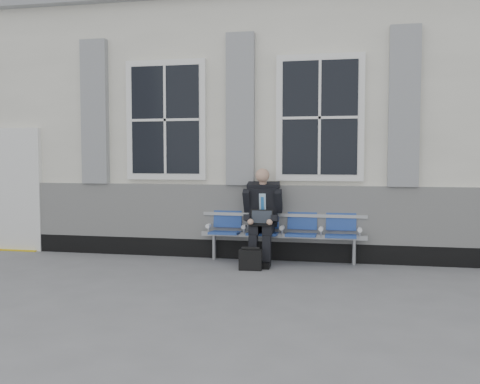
# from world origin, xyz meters

# --- Properties ---
(ground) EXTENTS (70.00, 70.00, 0.00)m
(ground) POSITION_xyz_m (0.00, 0.00, 0.00)
(ground) COLOR slate
(ground) RESTS_ON ground
(station_building) EXTENTS (14.40, 4.40, 4.49)m
(station_building) POSITION_xyz_m (-0.02, 3.47, 2.22)
(station_building) COLOR white
(station_building) RESTS_ON ground
(bench) EXTENTS (2.60, 0.47, 0.91)m
(bench) POSITION_xyz_m (-0.21, 1.32, 0.55)
(bench) COLOR #9EA0A3
(bench) RESTS_ON ground
(businessman) EXTENTS (0.61, 0.81, 1.47)m
(businessman) POSITION_xyz_m (-0.50, 1.19, 0.79)
(businessman) COLOR black
(businessman) RESTS_ON ground
(briefcase) EXTENTS (0.34, 0.15, 0.34)m
(briefcase) POSITION_xyz_m (-0.59, 0.63, 0.16)
(briefcase) COLOR black
(briefcase) RESTS_ON ground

